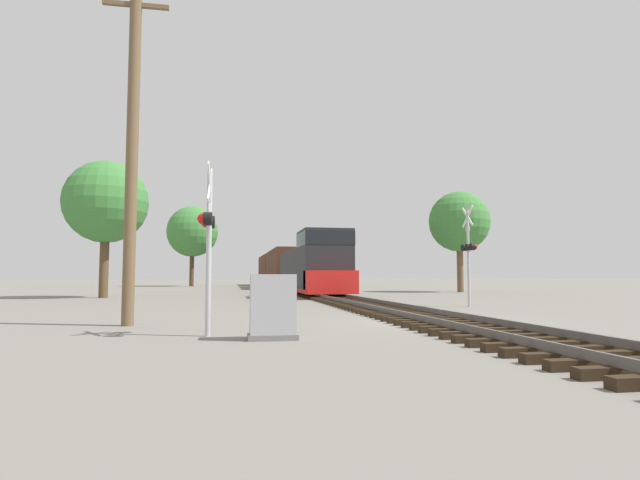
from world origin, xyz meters
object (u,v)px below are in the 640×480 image
Objects in this scene: crossing_signal_near at (208,231)px; tree_deep_background at (192,232)px; freight_train at (285,269)px; relay_cabinet at (273,307)px; utility_pole at (132,147)px; tree_mid_background at (459,222)px; tree_far_right at (106,203)px; crossing_signal_far at (469,249)px.

crossing_signal_near is 0.38× the size of tree_deep_background.
freight_train is 36.06× the size of relay_cabinet.
utility_pole is (-8.43, -38.30, 2.87)m from freight_train.
freight_train reaches higher than crossing_signal_near.
relay_cabinet is 33.56m from tree_mid_background.
tree_far_right is at bearing -158.38° from crossing_signal_near.
crossing_signal_near is 13.99m from crossing_signal_far.
tree_mid_background reaches higher than crossing_signal_far.
tree_mid_background is (26.38, 6.19, -0.04)m from tree_far_right.
crossing_signal_near is 0.88× the size of crossing_signal_far.
utility_pole is 51.61m from tree_deep_background.
crossing_signal_far is at bearing 45.80° from relay_cabinet.
crossing_signal_near is at bearing 126.76° from crossing_signal_far.
tree_far_right is 1.01× the size of tree_mid_background.
tree_deep_background reaches higher than crossing_signal_far.
utility_pole reaches higher than crossing_signal_near.
crossing_signal_near is (-6.22, -41.06, 0.33)m from freight_train.
crossing_signal_far is 48.11m from tree_deep_background.
utility_pole is 1.14× the size of tree_far_right.
tree_deep_background reaches higher than relay_cabinet.
relay_cabinet is 6.63m from utility_pole.
crossing_signal_near is 0.41× the size of utility_pole.
utility_pole is (-2.21, 2.76, 2.54)m from crossing_signal_near.
tree_mid_background is (21.49, 24.32, 0.93)m from utility_pole.
crossing_signal_near is at bearing -51.38° from utility_pole.
tree_far_right reaches higher than crossing_signal_far.
crossing_signal_far is at bearing 25.01° from utility_pole.
tree_far_right is at bearing 105.09° from utility_pole.
tree_far_right is 33.53m from tree_deep_background.
relay_cabinet is 0.13× the size of tree_deep_background.
tree_far_right reaches higher than tree_mid_background.
relay_cabinet is at bearing 61.69° from crossing_signal_near.
relay_cabinet is 0.16× the size of tree_far_right.
tree_deep_background is (-15.15, 45.44, 4.50)m from crossing_signal_far.
tree_mid_background is at bearing 147.40° from crossing_signal_near.
freight_train is 4.84× the size of tree_deep_background.
crossing_signal_near is 54.65m from tree_deep_background.
tree_deep_background is at bearing 130.94° from tree_mid_background.
freight_train is 5.19× the size of utility_pole.
tree_far_right is (-8.50, 21.74, 5.18)m from relay_cabinet.
crossing_signal_far is at bearing -114.85° from tree_mid_background.
tree_mid_background is 36.03m from tree_deep_background.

